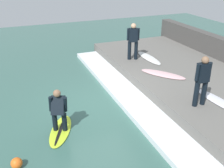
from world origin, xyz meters
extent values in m
plane|color=#386056|center=(0.00, 0.00, 0.00)|extent=(28.00, 28.00, 0.00)
cube|color=#66635E|center=(3.82, 0.00, 0.27)|extent=(4.40, 11.05, 0.53)
cube|color=silver|center=(1.10, 0.00, 0.09)|extent=(1.05, 10.49, 0.18)
ellipsoid|color=#BFE02D|center=(-1.65, -1.14, 0.03)|extent=(1.18, 1.74, 0.06)
ellipsoid|color=black|center=(-1.65, -1.14, 0.06)|extent=(0.71, 1.44, 0.01)
cylinder|color=black|center=(-1.52, -1.19, 0.34)|extent=(0.15, 0.15, 0.56)
cylinder|color=black|center=(-1.78, -1.08, 0.34)|extent=(0.15, 0.15, 0.56)
cube|color=black|center=(-1.65, -1.14, 0.90)|extent=(0.51, 0.55, 0.60)
sphere|color=#846047|center=(-1.65, -1.14, 1.27)|extent=(0.21, 0.21, 0.21)
cylinder|color=black|center=(-1.46, -1.22, 0.93)|extent=(0.11, 0.21, 0.51)
cylinder|color=black|center=(-1.84, -1.05, 0.93)|extent=(0.11, 0.21, 0.51)
cylinder|color=black|center=(2.67, -2.10, 0.93)|extent=(0.15, 0.15, 0.80)
cylinder|color=black|center=(2.38, -2.10, 0.93)|extent=(0.15, 0.15, 0.80)
cube|color=black|center=(2.52, -2.10, 1.63)|extent=(0.38, 0.24, 0.59)
sphere|color=#846047|center=(2.52, -2.10, 2.02)|extent=(0.22, 0.22, 0.22)
cylinder|color=black|center=(2.74, -2.10, 1.66)|extent=(0.11, 0.12, 0.51)
cylinder|color=black|center=(2.31, -2.10, 1.66)|extent=(0.11, 0.12, 0.51)
ellipsoid|color=silver|center=(3.25, -2.24, 0.56)|extent=(0.58, 2.10, 0.06)
cylinder|color=black|center=(2.61, 2.44, 0.94)|extent=(0.16, 0.16, 0.82)
cylinder|color=black|center=(2.32, 2.53, 0.94)|extent=(0.16, 0.16, 0.82)
cube|color=black|center=(2.47, 2.48, 1.66)|extent=(0.45, 0.36, 0.61)
sphere|color=tan|center=(2.47, 2.48, 2.06)|extent=(0.23, 0.23, 0.23)
cylinder|color=black|center=(2.68, 2.42, 1.69)|extent=(0.11, 0.13, 0.53)
cylinder|color=black|center=(2.25, 2.55, 1.69)|extent=(0.11, 0.13, 0.53)
ellipsoid|color=white|center=(3.22, 2.29, 0.56)|extent=(0.51, 1.96, 0.06)
ellipsoid|color=beige|center=(2.78, 0.38, 0.56)|extent=(1.54, 1.81, 0.06)
sphere|color=orange|center=(-2.95, -2.25, 0.14)|extent=(0.28, 0.28, 0.28)
camera|label=1|loc=(-2.64, -7.72, 4.60)|focal=42.00mm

